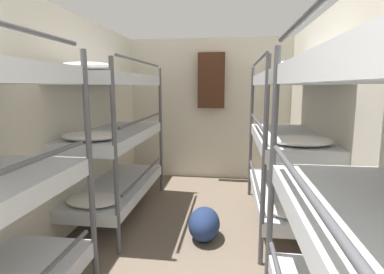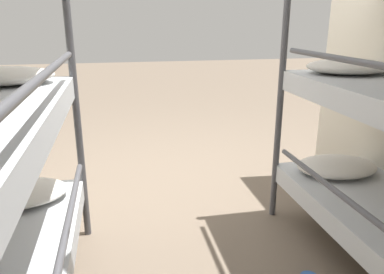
# 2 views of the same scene
# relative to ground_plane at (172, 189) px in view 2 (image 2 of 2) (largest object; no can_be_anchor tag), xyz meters

# --- Properties ---
(ground_plane) EXTENTS (20.00, 20.00, 0.00)m
(ground_plane) POSITION_rel_ground_plane_xyz_m (0.00, 0.00, 0.00)
(ground_plane) COLOR #6B5B4C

